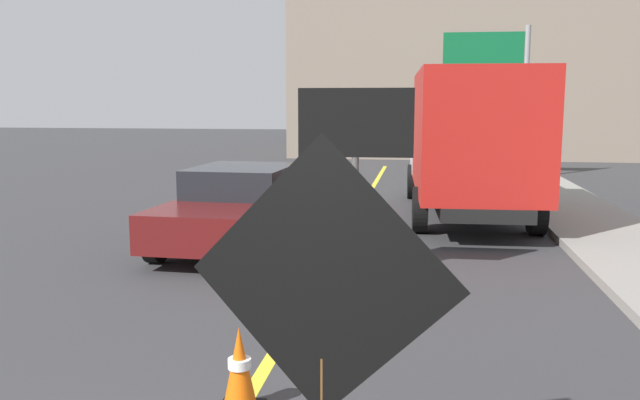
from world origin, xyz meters
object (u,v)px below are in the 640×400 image
Objects in this scene: arrow_board_trailer at (355,246)px; traffic_cone_near_sign at (240,370)px; pickup_car at (240,206)px; traffic_cone_mid_lane at (298,278)px; highway_guide_sign at (502,75)px; roadwork_sign at (323,286)px; box_truck at (468,138)px.

arrow_board_trailer is 3.81× the size of traffic_cone_near_sign.
pickup_car is 6.02× the size of traffic_cone_mid_lane.
arrow_board_trailer is 0.54× the size of highway_guide_sign.
traffic_cone_mid_lane reaches higher than traffic_cone_near_sign.
roadwork_sign is 7.93m from pickup_car.
traffic_cone_mid_lane is (-4.01, -14.72, -3.05)m from highway_guide_sign.
highway_guide_sign reaches higher than pickup_car.
highway_guide_sign is at bearing 63.36° from pickup_car.
pickup_car is (-4.15, -3.63, -1.04)m from box_truck.
highway_guide_sign is 7.05× the size of traffic_cone_near_sign.
roadwork_sign is 3.10× the size of traffic_cone_mid_lane.
traffic_cone_near_sign is at bearing -97.05° from arrow_board_trailer.
pickup_car reaches higher than traffic_cone_mid_lane.
arrow_board_trailer is at bearing 68.30° from traffic_cone_mid_lane.
traffic_cone_mid_lane is at bearing 90.97° from traffic_cone_near_sign.
box_truck is at bearing 41.14° from pickup_car.
box_truck is 1.46× the size of highway_guide_sign.
roadwork_sign is 0.52× the size of pickup_car.
traffic_cone_near_sign is (-2.42, -9.73, -1.38)m from box_truck.
pickup_car reaches higher than traffic_cone_near_sign.
pickup_car is at bearing 138.57° from arrow_board_trailer.
arrow_board_trailer is at bearing -108.85° from box_truck.
box_truck is 5.61m from pickup_car.
highway_guide_sign is at bearing 80.70° from roadwork_sign.
traffic_cone_near_sign is at bearing -102.79° from highway_guide_sign.
highway_guide_sign reaches higher than traffic_cone_near_sign.
roadwork_sign is 5.57m from arrow_board_trailer.
box_truck is (1.54, 11.08, 0.26)m from roadwork_sign.
box_truck is 10.12m from traffic_cone_near_sign.
box_truck reaches higher than traffic_cone_mid_lane.
traffic_cone_mid_lane is (-0.05, 2.73, 0.02)m from traffic_cone_near_sign.
pickup_car is at bearing -116.64° from highway_guide_sign.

